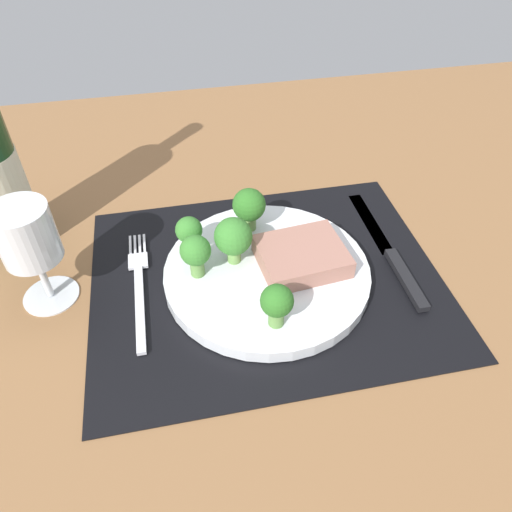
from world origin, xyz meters
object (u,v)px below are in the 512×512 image
Objects in this scene: plate at (267,273)px; knife at (391,255)px; steak at (303,259)px; wine_glass at (28,241)px; fork at (139,286)px.

knife is (16.30, 0.53, -0.50)cm from plate.
plate is 2.47× the size of steak.
wine_glass reaches higher than knife.
fork is 13.11cm from wine_glass.
fork is 31.55cm from knife.
knife is 42.57cm from wine_glass.
fork is at bearing 178.01° from knife.
knife reaches higher than fork.
steak is 0.52× the size of fork.
steak is at bearing -5.23° from fork.
fork is at bearing -5.12° from wine_glass.
fork is (-19.46, 1.91, -2.54)cm from steak.
steak reaches higher than plate.
wine_glass is at bearing 177.15° from knife.
plate is 1.91× the size of wine_glass.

